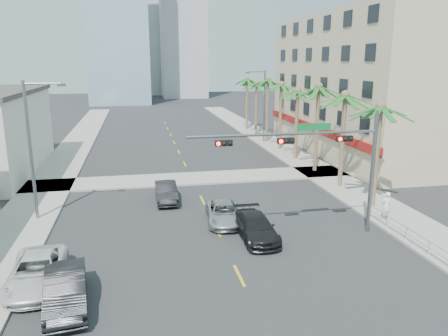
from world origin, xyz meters
name	(u,v)px	position (x,y,z in m)	size (l,w,h in m)	color
ground	(262,323)	(0.00, 0.00, 0.00)	(260.00, 260.00, 0.00)	#262628
sidewalk_right	(329,177)	(12.00, 20.00, 0.07)	(4.00, 120.00, 0.15)	gray
sidewalk_left	(43,193)	(-12.00, 20.00, 0.07)	(4.00, 120.00, 0.15)	gray
sidewalk_cross	(192,179)	(0.00, 22.00, 0.07)	(80.00, 4.00, 0.15)	gray
building_right	(379,85)	(21.99, 30.00, 7.50)	(15.25, 28.00, 15.00)	tan
tower_far_center	(138,23)	(-3.00, 125.00, 21.00)	(16.00, 16.00, 42.00)	#ADADB2
traffic_signal_mast	(323,153)	(5.78, 7.95, 5.06)	(11.12, 0.54, 7.20)	slate
palm_tree_0	(381,108)	(11.60, 12.00, 7.08)	(4.80, 4.80, 7.80)	brown
palm_tree_1	(345,96)	(11.60, 17.20, 7.43)	(4.80, 4.80, 8.16)	brown
palm_tree_2	(319,88)	(11.60, 22.40, 7.78)	(4.80, 4.80, 8.52)	brown
palm_tree_3	(298,92)	(11.60, 27.60, 7.08)	(4.80, 4.80, 7.80)	brown
palm_tree_4	(281,85)	(11.60, 32.80, 7.43)	(4.80, 4.80, 8.16)	brown
palm_tree_5	(268,80)	(11.60, 38.00, 7.78)	(4.80, 4.80, 8.52)	brown
palm_tree_6	(257,84)	(11.60, 43.20, 7.08)	(4.80, 4.80, 7.80)	brown
palm_tree_7	(247,79)	(11.60, 48.40, 7.43)	(4.80, 4.80, 8.16)	brown
streetlight_left	(33,144)	(-11.00, 14.00, 5.06)	(2.55, 0.25, 9.00)	slate
streetlight_right	(263,102)	(11.00, 38.00, 5.06)	(2.55, 0.25, 9.00)	slate
guardrail	(407,231)	(10.30, 6.00, 0.67)	(0.08, 8.08, 1.00)	silver
car_parked_mid	(66,290)	(-7.80, 2.78, 0.78)	(1.65, 4.73, 1.56)	black
car_parked_far	(37,272)	(-9.38, 4.89, 0.71)	(2.37, 5.14, 1.43)	silver
car_lane_left	(166,192)	(-2.66, 16.30, 0.71)	(1.50, 4.31, 1.42)	black
car_lane_center	(224,213)	(0.67, 11.20, 0.64)	(2.13, 4.63, 1.29)	silver
car_lane_right	(256,227)	(2.00, 8.26, 0.70)	(1.96, 4.83, 1.40)	black
pedestrian	(386,206)	(10.86, 9.13, 1.10)	(0.70, 0.46, 1.91)	white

